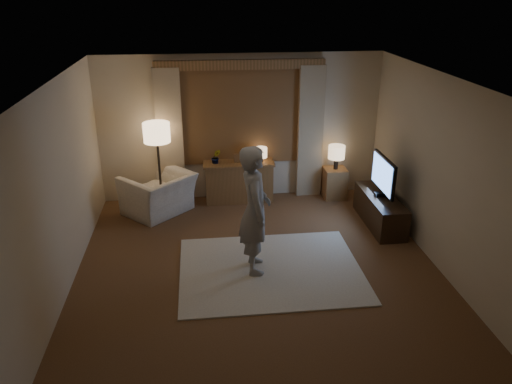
{
  "coord_description": "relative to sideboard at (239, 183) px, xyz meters",
  "views": [
    {
      "loc": [
        -0.73,
        -5.86,
        3.69
      ],
      "look_at": [
        0.03,
        0.6,
        0.96
      ],
      "focal_mm": 35.0,
      "sensor_mm": 36.0,
      "label": 1
    }
  ],
  "objects": [
    {
      "name": "room",
      "position": [
        0.06,
        -2.0,
        0.98
      ],
      "size": [
        5.04,
        5.54,
        2.64
      ],
      "color": "brown",
      "rests_on": "ground"
    },
    {
      "name": "rug",
      "position": [
        0.23,
        -2.45,
        -0.34
      ],
      "size": [
        2.5,
        2.0,
        0.02
      ],
      "primitive_type": "cube",
      "color": "beige",
      "rests_on": "floor"
    },
    {
      "name": "sideboard",
      "position": [
        0.0,
        0.0,
        0.0
      ],
      "size": [
        1.2,
        0.4,
        0.7
      ],
      "primitive_type": "cube",
      "color": "brown",
      "rests_on": "floor"
    },
    {
      "name": "picture_frame",
      "position": [
        -0.0,
        0.0,
        0.45
      ],
      "size": [
        0.16,
        0.02,
        0.2
      ],
      "primitive_type": "cube",
      "color": "brown",
      "rests_on": "sideboard"
    },
    {
      "name": "plant",
      "position": [
        -0.4,
        0.0,
        0.5
      ],
      "size": [
        0.17,
        0.13,
        0.3
      ],
      "primitive_type": "imported",
      "color": "#999999",
      "rests_on": "sideboard"
    },
    {
      "name": "table_lamp_sideboard",
      "position": [
        0.4,
        0.0,
        0.55
      ],
      "size": [
        0.22,
        0.22,
        0.3
      ],
      "color": "black",
      "rests_on": "sideboard"
    },
    {
      "name": "floor_lamp",
      "position": [
        -1.38,
        -0.16,
        0.95
      ],
      "size": [
        0.45,
        0.45,
        1.55
      ],
      "color": "black",
      "rests_on": "floor"
    },
    {
      "name": "armchair",
      "position": [
        -1.41,
        -0.35,
        -0.0
      ],
      "size": [
        1.42,
        1.41,
        0.69
      ],
      "primitive_type": "imported",
      "rotation": [
        0.0,
        0.0,
        -2.36
      ],
      "color": "#EFDFC5",
      "rests_on": "floor"
    },
    {
      "name": "side_table",
      "position": [
        1.77,
        -0.05,
        -0.07
      ],
      "size": [
        0.4,
        0.4,
        0.56
      ],
      "primitive_type": "cube",
      "color": "brown",
      "rests_on": "floor"
    },
    {
      "name": "table_lamp_side",
      "position": [
        1.77,
        -0.05,
        0.52
      ],
      "size": [
        0.3,
        0.3,
        0.44
      ],
      "color": "black",
      "rests_on": "side_table"
    },
    {
      "name": "tv_stand",
      "position": [
        2.21,
        -1.23,
        -0.1
      ],
      "size": [
        0.45,
        1.4,
        0.5
      ],
      "primitive_type": "cube",
      "color": "black",
      "rests_on": "floor"
    },
    {
      "name": "tv",
      "position": [
        2.21,
        -1.23,
        0.51
      ],
      "size": [
        0.22,
        0.91,
        0.66
      ],
      "color": "black",
      "rests_on": "tv_stand"
    },
    {
      "name": "person",
      "position": [
        0.02,
        -2.4,
        0.56
      ],
      "size": [
        0.43,
        0.65,
        1.78
      ],
      "primitive_type": "imported",
      "rotation": [
        0.0,
        0.0,
        1.57
      ],
      "color": "gray",
      "rests_on": "rug"
    }
  ]
}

